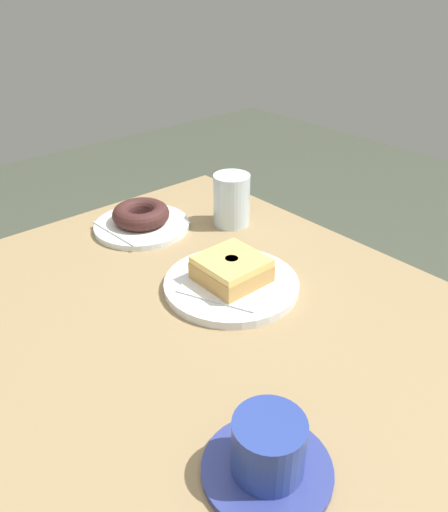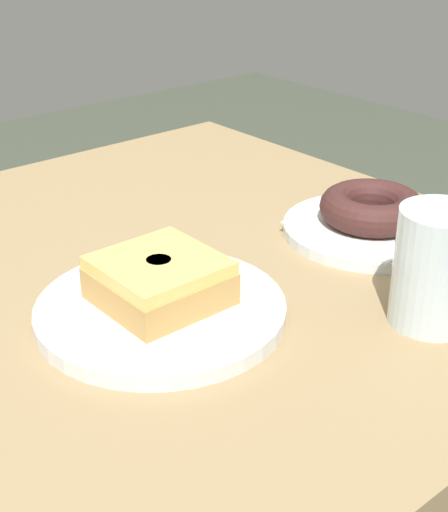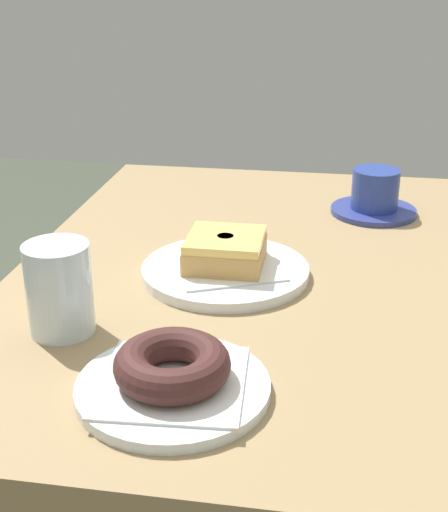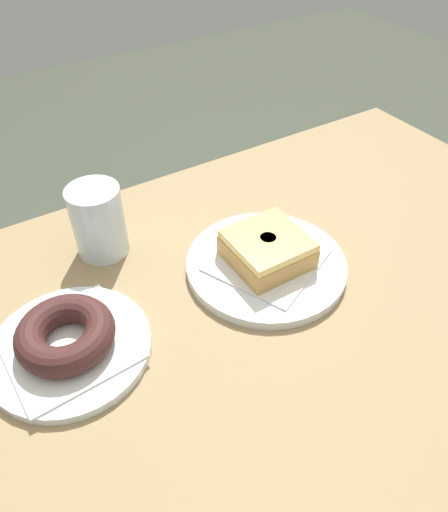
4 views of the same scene
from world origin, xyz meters
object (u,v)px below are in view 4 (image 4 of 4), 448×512
Objects in this scene: plate_chocolate_ring at (70,348)px; plate_glazed_square at (266,265)px; donut_glazed_square at (267,249)px; water_glass at (98,221)px; donut_chocolate_ring at (65,334)px.

plate_glazed_square is (-0.28, 0.01, 0.00)m from plate_chocolate_ring.
donut_glazed_square is at bearing 178.63° from plate_chocolate_ring.
donut_glazed_square is 0.95× the size of water_glass.
donut_chocolate_ring is at bearing 0.00° from plate_chocolate_ring.
donut_glazed_square reaches higher than plate_chocolate_ring.
water_glass is at bearing -123.79° from donut_chocolate_ring.
plate_glazed_square is at bearing 178.63° from plate_chocolate_ring.
plate_chocolate_ring is 0.28m from plate_glazed_square.
donut_chocolate_ring is at bearing -1.37° from plate_glazed_square.
water_glass is (-0.10, -0.15, 0.05)m from plate_chocolate_ring.
plate_chocolate_ring is 0.29m from donut_glazed_square.
plate_glazed_square is at bearing 0.00° from donut_glazed_square.
plate_chocolate_ring is 0.03m from donut_chocolate_ring.
donut_chocolate_ring is 1.08× the size of water_glass.
plate_chocolate_ring is at bearing -1.37° from donut_glazed_square.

